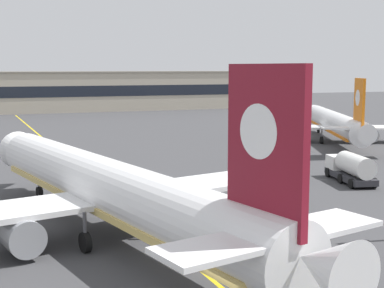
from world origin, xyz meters
The scene contains 6 objects.
taxiway_centreline centered at (0.00, 30.00, 0.00)m, with size 0.30×180.00×0.01m, color yellow.
airliner_foreground centered at (-2.49, 14.93, 3.37)m, with size 32.21×40.95×11.65m.
airliner_background centered at (39.95, 51.12, 2.94)m, with size 27.46×34.56×10.16m.
service_truck_fuel_white centered at (24.05, 24.87, 1.49)m, with size 3.93×7.93×3.00m.
safety_cone_by_nose_gear centered at (-0.87, 30.98, 0.26)m, with size 0.44×0.44×0.55m.
terminal_building centered at (1.63, 128.43, 5.27)m, with size 144.96×12.40×10.53m.
Camera 1 is at (-9.61, -21.15, 11.48)m, focal length 51.70 mm.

